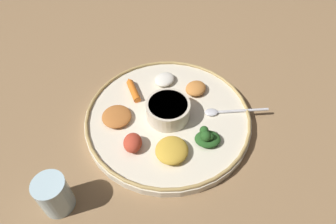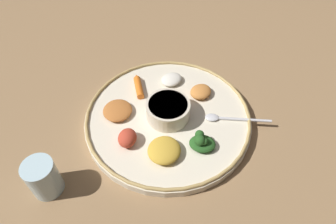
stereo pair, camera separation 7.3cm
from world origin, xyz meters
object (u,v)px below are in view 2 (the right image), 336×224
Objects in this scene: spoon at (227,118)px; drinking_glass at (44,179)px; center_bowl at (168,110)px; carrot_near_spoon at (138,86)px; greens_pile at (202,142)px.

drinking_glass reaches higher than spoon.
drinking_glass is (0.23, -0.21, -0.01)m from center_bowl.
center_bowl is 1.26× the size of carrot_near_spoon.
spoon is (-0.02, 0.14, -0.02)m from center_bowl.
spoon is at bearing 126.34° from drinking_glass.
greens_pile is at bearing -28.43° from spoon.
greens_pile reaches higher than spoon.
spoon is at bearing 98.63° from center_bowl.
carrot_near_spoon is at bearing -127.75° from center_bowl.
center_bowl is 1.22× the size of drinking_glass.
center_bowl reaches higher than spoon.
spoon is at bearing 77.29° from carrot_near_spoon.
greens_pile is (0.09, -0.05, 0.01)m from spoon.
carrot_near_spoon is (-0.15, -0.19, -0.01)m from greens_pile.
drinking_glass is at bearing -61.14° from greens_pile.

